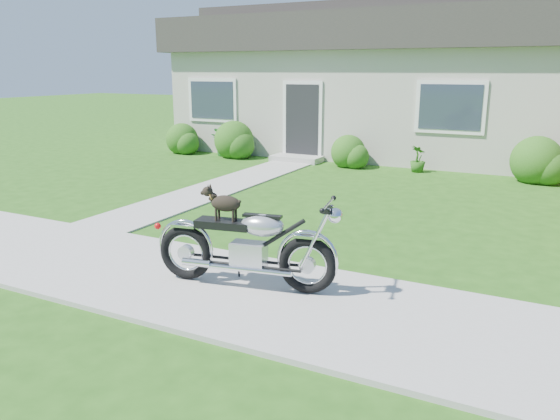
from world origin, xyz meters
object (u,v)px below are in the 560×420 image
object	(u,v)px
potted_plant_left	(222,143)
potted_plant_right	(418,159)
motorcycle_with_dog	(248,245)
house	(387,81)

from	to	relation	value
potted_plant_left	potted_plant_right	size ratio (longest dim) A/B	1.18
potted_plant_left	potted_plant_right	distance (m)	5.80
potted_plant_right	motorcycle_with_dog	bearing A→B (deg)	-89.85
house	potted_plant_right	world-z (taller)	house
house	potted_plant_left	bearing A→B (deg)	-138.63
house	motorcycle_with_dog	bearing A→B (deg)	-80.88
house	potted_plant_left	size ratio (longest dim) A/B	15.97
potted_plant_right	motorcycle_with_dog	distance (m)	8.45
house	potted_plant_left	distance (m)	5.50
house	motorcycle_with_dog	size ratio (longest dim) A/B	5.70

